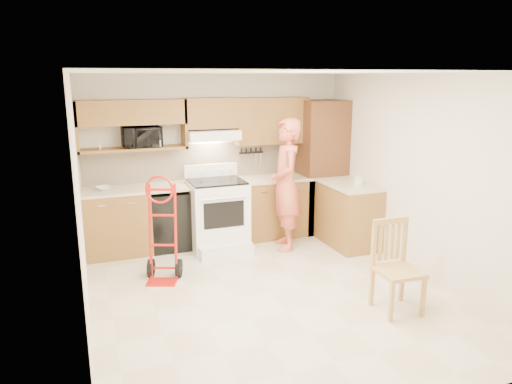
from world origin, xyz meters
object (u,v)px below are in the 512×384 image
dining_chair (399,268)px  person (286,185)px  hand_truck (162,234)px  range (218,209)px  microwave (142,137)px

dining_chair → person: bearing=101.0°
person → hand_truck: 1.99m
range → person: person is taller
range → dining_chair: 2.83m
range → dining_chair: size_ratio=1.21×
range → microwave: bearing=157.2°
microwave → range: (0.98, -0.41, -1.04)m
hand_truck → range: bearing=63.5°
person → microwave: bearing=-98.2°
microwave → dining_chair: bearing=-57.2°
range → person: bearing=-19.2°
hand_truck → dining_chair: size_ratio=1.21×
person → dining_chair: 2.29m
person → hand_truck: size_ratio=1.59×
microwave → range: size_ratio=0.44×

